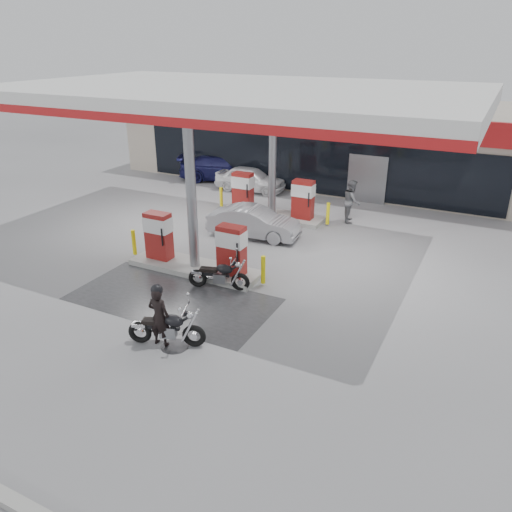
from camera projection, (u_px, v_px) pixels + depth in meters
The scene contains 15 objects.
ground at pixel (159, 296), 14.87m from camera, with size 90.00×90.00×0.00m, color gray.
wet_patch at pixel (172, 299), 14.67m from camera, with size 6.00×3.00×0.00m, color #4C4C4F.
drain_cover at pixel (175, 346), 12.41m from camera, with size 0.70×0.70×0.01m, color #38383A.
store_building at pixel (334, 139), 27.12m from camera, with size 22.00×8.22×4.00m.
canopy at pixel (236, 96), 16.86m from camera, with size 16.00×10.02×5.51m.
pump_island_near at pixel (194, 250), 16.23m from camera, with size 5.14×1.30×1.78m.
pump_island_far at pixel (272, 201), 21.14m from camera, with size 5.14×1.30×1.78m.
main_motorcycle at pixel (168, 329), 12.32m from camera, with size 1.92×0.93×1.02m.
biker_main at pixel (159, 316), 12.21m from camera, with size 0.58×0.38×1.58m, color black.
parked_motorcycle at pixel (220, 276), 15.11m from camera, with size 1.89×0.82×0.99m.
sedan_white at pixel (250, 179), 24.91m from camera, with size 1.43×3.55×1.21m, color white.
attendant at pixel (352, 201), 20.59m from camera, with size 0.86×0.67×1.77m, color slate.
hatchback_silver at pixel (254, 222), 19.08m from camera, with size 1.24×3.55×1.17m, color gray.
parked_car_left at pixel (223, 167), 26.80m from camera, with size 1.90×4.68×1.36m, color #151648.
parked_car_right at pixel (408, 184), 24.26m from camera, with size 1.85×4.01×1.11m, color #4D1019.
Camera 1 is at (8.51, -10.45, 7.03)m, focal length 35.00 mm.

